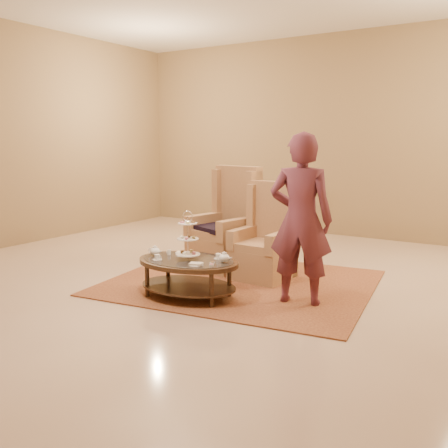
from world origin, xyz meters
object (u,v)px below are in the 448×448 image
Objects in this scene: tea_table at (188,266)px; armchair_left at (228,234)px; armchair_right at (266,246)px; person at (301,220)px.

armchair_left is at bearing 98.47° from tea_table.
armchair_left is 1.14× the size of armchair_right.
person is at bearing -20.03° from armchair_left.
armchair_left reaches higher than armchair_right.
armchair_left is at bearing 166.32° from armchair_right.
armchair_right is 1.13m from person.
person reaches higher than armchair_left.
armchair_right is at bearing -56.46° from person.
person is (0.75, -0.69, 0.49)m from armchair_right.
armchair_right reaches higher than tea_table.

